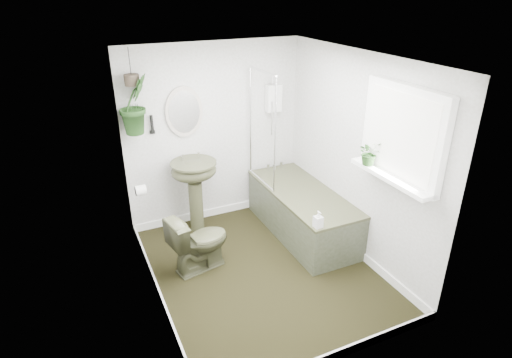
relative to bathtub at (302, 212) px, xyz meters
name	(u,v)px	position (x,y,z in m)	size (l,w,h in m)	color
floor	(262,270)	(-0.80, -0.50, -0.30)	(2.30, 2.80, 0.02)	#2A2811
ceiling	(263,57)	(-0.80, -0.50, 2.02)	(2.30, 2.80, 0.02)	white
wall_back	(215,134)	(-0.80, 0.91, 0.86)	(2.30, 0.02, 2.30)	silver
wall_front	(345,248)	(-0.80, -1.91, 0.86)	(2.30, 0.02, 2.30)	silver
wall_left	(146,198)	(-1.96, -0.50, 0.86)	(0.02, 2.80, 2.30)	silver
wall_right	(357,158)	(0.36, -0.50, 0.86)	(0.02, 2.80, 2.30)	silver
skirting	(262,266)	(-0.80, -0.50, -0.24)	(2.30, 2.80, 0.10)	white
bathtub	(302,212)	(0.00, 0.00, 0.00)	(0.72, 1.72, 0.58)	#3F422A
bath_screen	(262,129)	(-0.33, 0.49, 0.99)	(0.04, 0.72, 1.40)	silver
shower_box	(274,98)	(0.00, 0.84, 1.26)	(0.20, 0.10, 0.35)	white
oval_mirror	(184,112)	(-1.18, 0.87, 1.21)	(0.46, 0.03, 0.62)	#BAAEA2
wall_sconce	(152,124)	(-1.58, 0.86, 1.11)	(0.04, 0.04, 0.22)	black
toilet_roll_holder	(141,190)	(-1.90, 0.20, 0.61)	(0.11, 0.11, 0.11)	white
window_recess	(403,134)	(0.29, -1.20, 1.36)	(0.08, 1.00, 0.90)	white
window_sill	(391,177)	(0.22, -1.20, 0.94)	(0.18, 1.00, 0.04)	white
window_blinds	(399,135)	(0.24, -1.20, 1.36)	(0.01, 0.86, 0.76)	white
toilet	(199,242)	(-1.40, -0.17, 0.05)	(0.38, 0.66, 0.67)	#3F422A
pedestal_sink	(196,197)	(-1.18, 0.62, 0.19)	(0.56, 0.48, 0.95)	#3F422A
sill_plant	(370,153)	(0.19, -0.90, 1.09)	(0.23, 0.20, 0.25)	black
hanging_plant	(135,105)	(-1.77, 0.75, 1.39)	(0.36, 0.29, 0.66)	black
soap_bottle	(318,219)	(-0.29, -0.79, 0.38)	(0.08, 0.09, 0.19)	black
hanging_pot	(132,80)	(-1.77, 0.75, 1.67)	(0.16, 0.16, 0.12)	#3A3025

